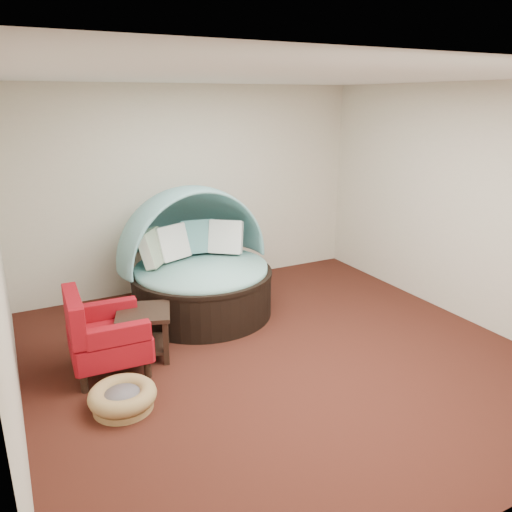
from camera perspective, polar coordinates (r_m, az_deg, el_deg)
name	(u,v)px	position (r m, az deg, el deg)	size (l,w,h in m)	color
floor	(280,355)	(5.42, 2.78, -11.27)	(5.00, 5.00, 0.00)	#471D14
wall_back	(193,189)	(7.12, -7.21, 7.66)	(5.00, 5.00, 0.00)	beige
wall_front	(508,328)	(3.12, 26.89, -7.33)	(5.00, 5.00, 0.00)	beige
wall_right	(463,204)	(6.50, 22.56, 5.49)	(5.00, 5.00, 0.00)	beige
ceiling	(285,76)	(4.75, 3.31, 19.82)	(5.00, 5.00, 0.00)	white
canopy_daybed	(197,256)	(6.25, -6.74, 0.05)	(2.01, 1.95, 1.60)	black
pet_basket	(123,397)	(4.69, -14.99, -15.34)	(0.72, 0.72, 0.21)	olive
red_armchair	(103,335)	(5.17, -17.10, -8.62)	(0.77, 0.77, 0.87)	black
side_table	(144,327)	(5.38, -12.65, -7.91)	(0.68, 0.68, 0.52)	black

